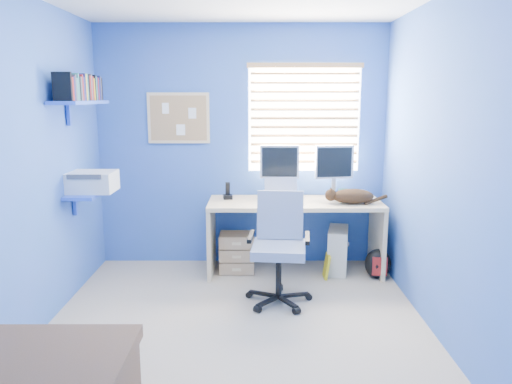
{
  "coord_description": "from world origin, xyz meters",
  "views": [
    {
      "loc": [
        0.14,
        -3.62,
        1.77
      ],
      "look_at": [
        0.15,
        0.65,
        0.95
      ],
      "focal_mm": 35.0,
      "sensor_mm": 36.0,
      "label": 1
    }
  ],
  "objects_px": {
    "desk": "(294,237)",
    "office_chair": "(279,262)",
    "cat": "(353,196)",
    "tower_pc": "(338,250)",
    "laptop": "(283,191)"
  },
  "relations": [
    {
      "from": "laptop",
      "to": "tower_pc",
      "type": "height_order",
      "value": "laptop"
    },
    {
      "from": "office_chair",
      "to": "laptop",
      "type": "bearing_deg",
      "value": 84.68
    },
    {
      "from": "desk",
      "to": "cat",
      "type": "bearing_deg",
      "value": -11.55
    },
    {
      "from": "laptop",
      "to": "office_chair",
      "type": "relative_size",
      "value": 0.35
    },
    {
      "from": "desk",
      "to": "tower_pc",
      "type": "relative_size",
      "value": 3.83
    },
    {
      "from": "desk",
      "to": "cat",
      "type": "distance_m",
      "value": 0.72
    },
    {
      "from": "desk",
      "to": "office_chair",
      "type": "bearing_deg",
      "value": -104.51
    },
    {
      "from": "tower_pc",
      "to": "cat",
      "type": "bearing_deg",
      "value": -40.26
    },
    {
      "from": "laptop",
      "to": "tower_pc",
      "type": "bearing_deg",
      "value": 1.16
    },
    {
      "from": "laptop",
      "to": "office_chair",
      "type": "height_order",
      "value": "laptop"
    },
    {
      "from": "desk",
      "to": "tower_pc",
      "type": "xyz_separation_m",
      "value": [
        0.45,
        0.02,
        -0.14
      ]
    },
    {
      "from": "cat",
      "to": "desk",
      "type": "bearing_deg",
      "value": 169.46
    },
    {
      "from": "desk",
      "to": "office_chair",
      "type": "relative_size",
      "value": 1.81
    },
    {
      "from": "cat",
      "to": "tower_pc",
      "type": "height_order",
      "value": "cat"
    },
    {
      "from": "cat",
      "to": "office_chair",
      "type": "xyz_separation_m",
      "value": [
        -0.75,
        -0.62,
        -0.46
      ]
    }
  ]
}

